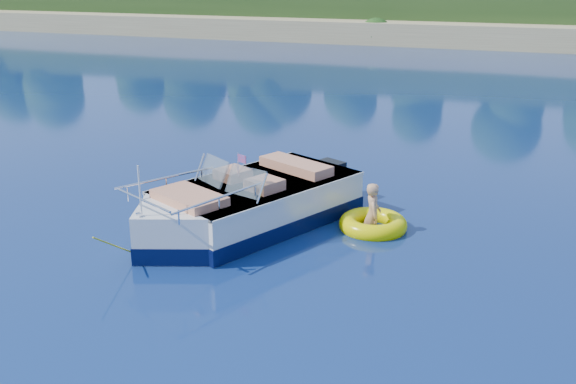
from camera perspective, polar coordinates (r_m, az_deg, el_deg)
name	(u,v)px	position (r m, az deg, el deg)	size (l,w,h in m)	color
ground	(233,257)	(11.61, -4.90, -5.75)	(160.00, 160.00, 0.00)	#0A1746
shoreline	(494,9)	(73.48, 17.86, 15.20)	(170.00, 59.00, 6.00)	#968457
motorboat	(244,209)	(12.73, -3.97, -1.53)	(3.71, 5.62, 2.01)	silver
tow_tube	(373,224)	(12.86, 7.56, -2.87)	(1.78, 1.78, 0.36)	#F1E800
boy	(372,229)	(12.88, 7.46, -3.26)	(0.50, 0.33, 1.37)	tan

